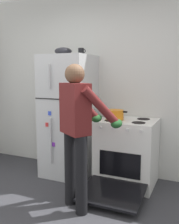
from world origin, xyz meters
TOP-DOWN VIEW (x-y plane):
  - kitchen_wall_back at (0.00, 1.95)m, footprint 6.00×0.10m
  - refrigerator at (-0.48, 1.57)m, footprint 0.68×0.72m
  - stove_range at (0.41, 1.55)m, footprint 0.76×1.20m
  - person_cook at (0.10, 0.72)m, footprint 0.67×0.72m
  - red_pot at (0.25, 1.52)m, footprint 0.33×0.23m
  - coffee_mug at (-0.30, 1.62)m, footprint 0.11×0.08m
  - mixing_bowl at (-0.56, 1.57)m, footprint 0.25×0.25m

SIDE VIEW (x-z plane):
  - stove_range at x=0.41m, z-range -0.01..0.88m
  - refrigerator at x=-0.48m, z-range 0.00..1.76m
  - red_pot at x=0.25m, z-range 0.89..1.02m
  - person_cook at x=0.10m, z-range 0.16..1.76m
  - kitchen_wall_back at x=0.00m, z-range 0.00..2.70m
  - coffee_mug at x=-0.30m, z-range 1.76..1.85m
  - mixing_bowl at x=-0.56m, z-range 1.76..1.87m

